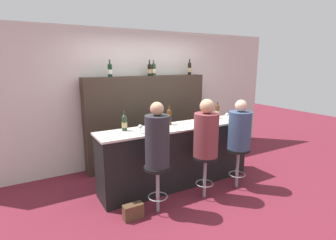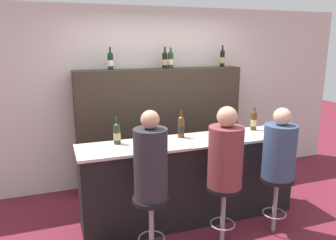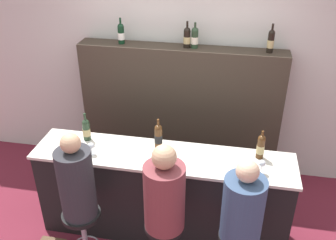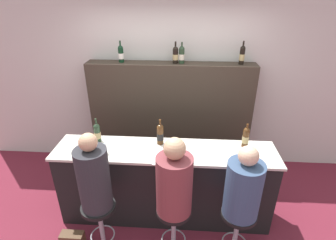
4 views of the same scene
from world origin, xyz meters
The scene contains 20 objects.
ground_plane centered at (0.00, 0.00, 0.00)m, with size 16.00×16.00×0.00m, color maroon.
wall_back centered at (0.00, 1.59, 1.30)m, with size 6.40×0.05×2.60m.
bar_counter centered at (0.00, 0.26, 0.50)m, with size 2.60×0.56×1.00m.
back_bar_cabinet centered at (0.00, 1.37, 0.87)m, with size 2.43×0.28×1.74m.
wine_bottle_counter_0 centered at (-0.83, 0.40, 1.12)m, with size 0.08×0.08×0.31m.
wine_bottle_counter_1 centered at (-0.07, 0.40, 1.13)m, with size 0.08×0.08×0.32m.
wine_bottle_counter_2 centered at (0.94, 0.40, 1.13)m, with size 0.08×0.08×0.30m.
wine_bottle_backbar_0 centered at (-0.71, 1.37, 1.86)m, with size 0.08×0.08×0.30m.
wine_bottle_backbar_1 centered at (0.06, 1.37, 1.86)m, with size 0.08×0.08×0.30m.
wine_bottle_backbar_2 centered at (0.15, 1.37, 1.86)m, with size 0.08×0.08×0.29m.
wine_bottle_backbar_3 centered at (0.98, 1.37, 1.87)m, with size 0.07×0.07×0.32m.
wine_glass_0 centered at (-0.69, 0.15, 1.09)m, with size 0.07×0.07×0.13m.
wine_glass_1 centered at (0.95, 0.15, 1.10)m, with size 0.08×0.08×0.14m.
tasting_menu centered at (-0.01, 0.11, 1.00)m, with size 0.21×0.30×0.00m.
bar_stool_left centered at (-0.66, -0.31, 0.51)m, with size 0.36×0.36×0.65m.
guest_seated_left centered at (-0.66, -0.31, 1.02)m, with size 0.32×0.32×0.86m.
bar_stool_middle centered at (0.14, -0.31, 0.51)m, with size 0.36×0.36×0.65m.
guest_seated_middle centered at (0.14, -0.31, 1.01)m, with size 0.36×0.36×0.84m.
bar_stool_right centered at (0.79, -0.31, 0.51)m, with size 0.36×0.36×0.65m.
guest_seated_right centered at (0.79, -0.31, 0.98)m, with size 0.35×0.35×0.78m.
Camera 2 is at (-1.46, -3.07, 2.10)m, focal length 35.00 mm.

